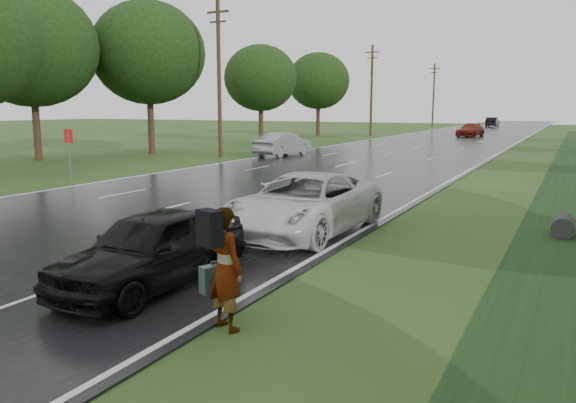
{
  "coord_description": "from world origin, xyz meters",
  "views": [
    {
      "loc": [
        11.67,
        -5.79,
        3.28
      ],
      "look_at": [
        6.3,
        4.62,
        1.3
      ],
      "focal_mm": 35.0,
      "sensor_mm": 36.0,
      "label": 1
    }
  ],
  "objects_px": {
    "pedestrian": "(224,267)",
    "dark_sedan": "(152,248)",
    "silver_sedan": "(283,144)",
    "road_sign": "(69,144)",
    "white_pickup": "(304,204)"
  },
  "relations": [
    {
      "from": "road_sign",
      "to": "white_pickup",
      "type": "bearing_deg",
      "value": -19.29
    },
    {
      "from": "road_sign",
      "to": "silver_sedan",
      "type": "height_order",
      "value": "road_sign"
    },
    {
      "from": "silver_sedan",
      "to": "road_sign",
      "type": "bearing_deg",
      "value": 86.41
    },
    {
      "from": "pedestrian",
      "to": "white_pickup",
      "type": "distance_m",
      "value": 6.45
    },
    {
      "from": "dark_sedan",
      "to": "road_sign",
      "type": "bearing_deg",
      "value": 144.23
    },
    {
      "from": "dark_sedan",
      "to": "white_pickup",
      "type": "bearing_deg",
      "value": 85.31
    },
    {
      "from": "white_pickup",
      "to": "dark_sedan",
      "type": "bearing_deg",
      "value": -94.18
    },
    {
      "from": "white_pickup",
      "to": "pedestrian",
      "type": "bearing_deg",
      "value": -73.2
    },
    {
      "from": "road_sign",
      "to": "pedestrian",
      "type": "xyz_separation_m",
      "value": [
        15.67,
        -11.13,
        -0.69
      ]
    },
    {
      "from": "road_sign",
      "to": "dark_sedan",
      "type": "distance_m",
      "value": 16.87
    },
    {
      "from": "pedestrian",
      "to": "dark_sedan",
      "type": "relative_size",
      "value": 0.44
    },
    {
      "from": "dark_sedan",
      "to": "silver_sedan",
      "type": "relative_size",
      "value": 0.88
    },
    {
      "from": "pedestrian",
      "to": "white_pickup",
      "type": "relative_size",
      "value": 0.34
    },
    {
      "from": "dark_sedan",
      "to": "silver_sedan",
      "type": "height_order",
      "value": "silver_sedan"
    },
    {
      "from": "pedestrian",
      "to": "dark_sedan",
      "type": "bearing_deg",
      "value": -3.8
    }
  ]
}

